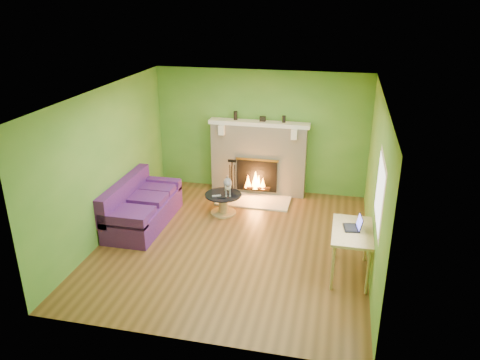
{
  "coord_description": "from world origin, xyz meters",
  "views": [
    {
      "loc": [
        1.66,
        -6.91,
        4.04
      ],
      "look_at": [
        0.02,
        0.4,
        1.03
      ],
      "focal_mm": 35.0,
      "sensor_mm": 36.0,
      "label": 1
    }
  ],
  "objects_px": {
    "sofa": "(141,208)",
    "coffee_table": "(223,202)",
    "cat": "(228,185)",
    "desk": "(352,236)"
  },
  "relations": [
    {
      "from": "sofa",
      "to": "coffee_table",
      "type": "relative_size",
      "value": 2.63
    },
    {
      "from": "desk",
      "to": "cat",
      "type": "relative_size",
      "value": 1.8
    },
    {
      "from": "sofa",
      "to": "desk",
      "type": "distance_m",
      "value": 3.93
    },
    {
      "from": "desk",
      "to": "cat",
      "type": "bearing_deg",
      "value": 143.9
    },
    {
      "from": "coffee_table",
      "to": "cat",
      "type": "relative_size",
      "value": 1.25
    },
    {
      "from": "sofa",
      "to": "desk",
      "type": "xyz_separation_m",
      "value": [
        3.81,
        -0.89,
        0.34
      ]
    },
    {
      "from": "coffee_table",
      "to": "cat",
      "type": "height_order",
      "value": "cat"
    },
    {
      "from": "sofa",
      "to": "cat",
      "type": "bearing_deg",
      "value": 29.08
    },
    {
      "from": "sofa",
      "to": "coffee_table",
      "type": "xyz_separation_m",
      "value": [
        1.39,
        0.77,
        -0.09
      ]
    },
    {
      "from": "cat",
      "to": "desk",
      "type": "bearing_deg",
      "value": -51.96
    }
  ]
}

